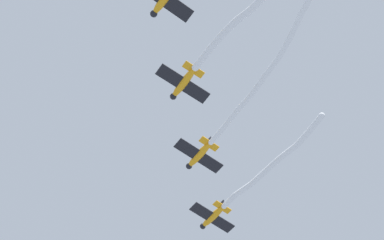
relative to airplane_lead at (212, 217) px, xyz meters
The scene contains 6 objects.
airplane_lead is the anchor object (origin of this frame).
smoke_trail_lead 13.04m from the airplane_lead, 114.55° to the right, with size 9.95×19.18×2.65m.
airplane_left_wing 11.33m from the airplane_lead, 163.50° to the right, with size 7.60×5.90×1.92m.
smoke_trail_left_wing 26.03m from the airplane_lead, 138.10° to the right, with size 16.70×23.34×1.95m.
airplane_right_wing 22.66m from the airplane_lead, 163.49° to the right, with size 7.53×5.87×1.92m.
smoke_trail_right_wing 30.35m from the airplane_lead, 148.38° to the right, with size 6.24×15.16×1.52m.
Camera 1 is at (-45.80, -21.29, 6.49)m, focal length 45.74 mm.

